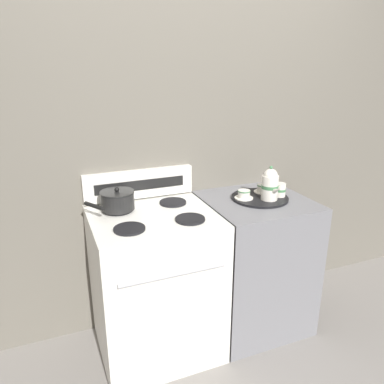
% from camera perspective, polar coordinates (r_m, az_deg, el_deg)
% --- Properties ---
extents(ground_plane, '(6.00, 6.00, 0.00)m').
position_cam_1_polar(ground_plane, '(2.65, 1.86, -20.45)').
color(ground_plane, gray).
extents(wall_back, '(6.00, 0.05, 2.20)m').
position_cam_1_polar(wall_back, '(2.43, -1.09, 5.10)').
color(wall_back, '#666056').
rests_on(wall_back, ground).
extents(stove, '(0.69, 0.65, 0.89)m').
position_cam_1_polar(stove, '(2.30, -5.57, -13.74)').
color(stove, silver).
rests_on(stove, ground).
extents(control_panel, '(0.68, 0.05, 0.17)m').
position_cam_1_polar(control_panel, '(2.32, -8.04, 1.22)').
color(control_panel, silver).
rests_on(control_panel, stove).
extents(side_counter, '(0.63, 0.62, 0.88)m').
position_cam_1_polar(side_counter, '(2.54, 9.35, -10.56)').
color(side_counter, slate).
rests_on(side_counter, ground).
extents(saucepan, '(0.28, 0.25, 0.13)m').
position_cam_1_polar(saucepan, '(2.16, -11.34, -1.24)').
color(saucepan, black).
rests_on(saucepan, stove).
extents(serving_tray, '(0.35, 0.35, 0.01)m').
position_cam_1_polar(serving_tray, '(2.37, 10.28, -0.87)').
color(serving_tray, black).
rests_on(serving_tray, side_counter).
extents(teapot, '(0.10, 0.17, 0.21)m').
position_cam_1_polar(teapot, '(2.31, 11.82, 1.14)').
color(teapot, white).
rests_on(teapot, serving_tray).
extents(teacup_left, '(0.12, 0.12, 0.05)m').
position_cam_1_polar(teacup_left, '(2.32, 7.92, -0.36)').
color(teacup_left, white).
rests_on(teacup_left, serving_tray).
extents(teacup_right, '(0.12, 0.12, 0.05)m').
position_cam_1_polar(teacup_right, '(2.45, 10.76, 0.55)').
color(teacup_right, white).
rests_on(teacup_right, serving_tray).
extents(creamer_jug, '(0.07, 0.07, 0.08)m').
position_cam_1_polar(creamer_jug, '(2.39, 13.27, 0.33)').
color(creamer_jug, white).
rests_on(creamer_jug, serving_tray).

